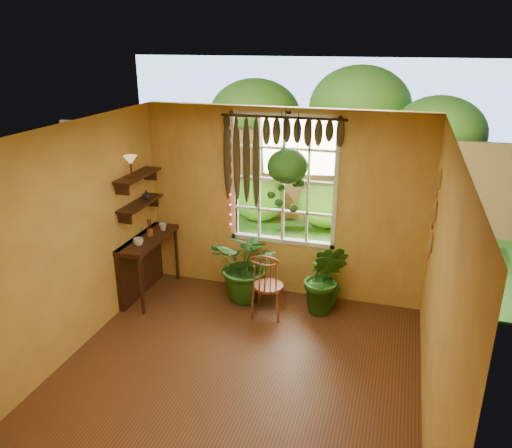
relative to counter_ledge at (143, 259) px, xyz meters
The scene contains 23 objects.
floor 2.55m from the counter_ledge, 39.96° to the right, with size 4.50×4.50×0.00m, color brown.
ceiling 3.29m from the counter_ledge, 39.96° to the right, with size 4.50×4.50×0.00m, color white.
wall_back 2.17m from the counter_ledge, 18.80° to the left, with size 4.00×4.00×0.00m, color gold.
wall_left 1.79m from the counter_ledge, 93.24° to the right, with size 4.50×4.50×0.00m, color gold.
wall_right 4.30m from the counter_ledge, 22.26° to the right, with size 4.50×4.50×0.00m, color gold.
window 2.33m from the counter_ledge, 19.65° to the left, with size 1.52×0.10×1.86m.
valance_vine 2.57m from the counter_ledge, 17.07° to the left, with size 1.70×0.12×1.10m.
string_lights 1.76m from the counter_ledge, 27.17° to the left, with size 0.03×0.03×1.54m, color #FF2633, non-canonical shape.
wall_plates 4.02m from the counter_ledge, ahead, with size 0.04×0.32×1.10m, color beige, non-canonical shape.
counter_ledge is the anchor object (origin of this frame).
shelf_lower 0.85m from the counter_ledge, ahead, with size 0.25×0.90×0.04m, color #321B0D.
shelf_upper 1.25m from the counter_ledge, ahead, with size 0.25×0.90×0.04m, color #321B0D.
backyard 5.74m from the counter_ledge, 67.84° to the left, with size 14.00×10.00×12.00m.
windsor_chair 1.92m from the counter_ledge, ahead, with size 0.42×0.44×1.09m.
potted_plant_left 1.54m from the counter_ledge, 10.03° to the left, with size 0.97×0.84×1.08m, color #134412.
potted_plant_mid 2.63m from the counter_ledge, ahead, with size 0.58×0.46×1.05m, color #134412.
potted_plant_right 2.64m from the counter_ledge, ahead, with size 0.42×0.42×0.74m, color #134412.
hanging_basket 2.49m from the counter_ledge, ahead, with size 0.53×0.53×1.30m.
cup_a 0.52m from the counter_ledge, 66.79° to the right, with size 0.14×0.14×0.11m, color silver.
cup_b 0.55m from the counter_ledge, 59.31° to the left, with size 0.11×0.11×0.10m, color beige.
brush_jar 0.49m from the counter_ledge, 33.38° to the left, with size 0.09×0.09×0.31m.
shelf_vase 0.95m from the counter_ledge, 77.28° to the left, with size 0.12×0.12×0.13m, color #B2AD99.
tiffany_lamp 1.50m from the counter_ledge, 74.85° to the right, with size 0.18×0.18×0.30m.
Camera 1 is at (1.56, -4.24, 3.56)m, focal length 35.00 mm.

